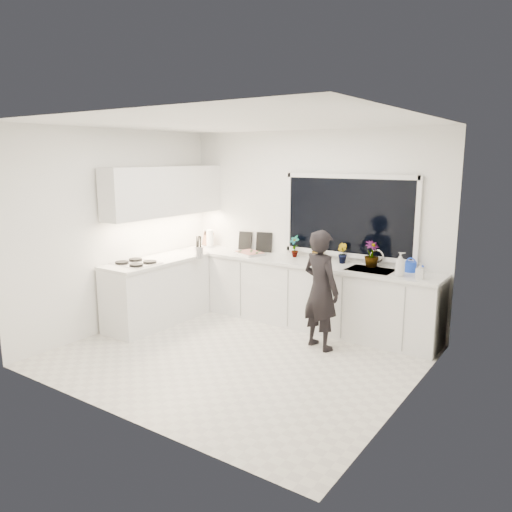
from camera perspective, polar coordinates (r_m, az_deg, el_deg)
The scene contains 25 objects.
floor at distance 6.07m, azimuth -2.16°, elevation -11.43°, with size 4.00×3.50×0.02m, color beige.
wall_back at distance 7.16m, azimuth 6.21°, elevation 3.31°, with size 4.00×0.02×2.70m, color white.
wall_left at distance 7.06m, azimuth -15.46°, elevation 2.86°, with size 0.02×3.50×2.70m, color white.
wall_right at distance 4.78m, azimuth 17.43°, elevation -1.07°, with size 0.02×3.50×2.70m, color white.
ceiling at distance 5.62m, azimuth -2.37°, elevation 15.13°, with size 4.00×3.50×0.02m, color white.
window at distance 6.84m, azimuth 10.54°, elevation 4.51°, with size 1.80×0.02×1.00m, color black.
base_cabinets_back at distance 7.07m, azimuth 4.86°, elevation -4.29°, with size 3.92×0.58×0.88m, color white.
base_cabinets_left at distance 7.22m, azimuth -11.22°, elevation -4.14°, with size 0.58×1.60×0.88m, color white.
countertop_back at distance 6.96m, azimuth 4.88°, elevation -0.65°, with size 3.94×0.62×0.04m, color silver.
countertop_left at distance 7.12m, azimuth -11.36°, elevation -0.56°, with size 0.62×1.60×0.04m, color silver.
upper_cabinets at distance 7.32m, azimuth -10.33°, elevation 7.31°, with size 0.34×2.10×0.70m, color white.
sink at distance 6.53m, azimuth 12.95°, elevation -1.95°, with size 0.58×0.42×0.14m, color silver.
faucet at distance 6.68m, azimuth 13.64°, elevation -0.29°, with size 0.03×0.03×0.22m, color silver.
stovetop at distance 6.89m, azimuth -13.56°, elevation -0.74°, with size 0.56×0.48×0.03m, color black.
person at distance 6.13m, azimuth 7.40°, elevation -3.86°, with size 0.54×0.35×1.48m, color black.
pizza_tray at distance 7.36m, azimuth -0.74°, elevation 0.33°, with size 0.42×0.31×0.03m, color silver.
pizza at distance 7.36m, azimuth -0.74°, elevation 0.46°, with size 0.38×0.27×0.01m, color red.
watering_can at distance 6.51m, azimuth 17.26°, elevation -1.18°, with size 0.14×0.14×0.13m, color blue.
paper_towel_roll at distance 7.97m, azimuth -5.29°, elevation 1.95°, with size 0.11×0.11×0.26m, color white.
knife_block at distance 8.05m, azimuth -5.51°, elevation 1.89°, with size 0.13×0.10×0.22m, color #9B6948.
utensil_crock at distance 7.15m, azimuth -6.55°, elevation 0.45°, with size 0.13×0.13×0.16m, color #B3B2B6.
picture_frame_large at distance 7.72m, azimuth -1.24°, elevation 1.77°, with size 0.22×0.02×0.28m, color black.
picture_frame_small at distance 7.52m, azimuth 0.93°, elevation 1.59°, with size 0.25×0.02×0.30m, color black.
herb_plants at distance 6.88m, azimuth 8.68°, elevation 0.60°, with size 1.39×0.35×0.34m.
soap_bottles at distance 6.20m, azimuth 16.74°, elevation -1.13°, with size 0.36×0.14×0.29m.
Camera 1 is at (3.35, -4.49, 2.32)m, focal length 35.00 mm.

